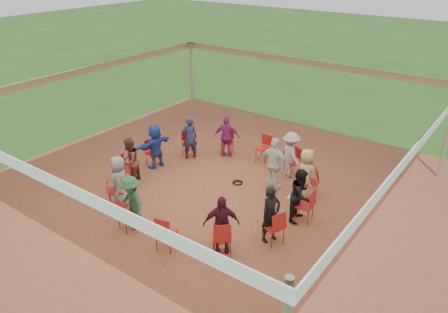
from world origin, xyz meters
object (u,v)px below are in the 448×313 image
Objects in this scene: chair_5 at (189,144)px; chair_9 at (128,214)px; person_seated_1 at (306,173)px; person_seated_9 at (221,224)px; person_seated_0 at (301,195)px; chair_11 at (222,237)px; person_seated_5 at (155,146)px; cable_coil at (238,183)px; person_seated_2 at (291,155)px; laptop at (294,195)px; chair_7 at (127,169)px; chair_0 at (304,206)px; chair_1 at (309,182)px; person_seated_7 at (119,181)px; person_seated_3 at (227,136)px; person_seated_6 at (130,161)px; chair_6 at (154,153)px; person_seated_8 at (131,203)px; chair_3 at (264,149)px; person_seated_10 at (271,214)px; person_seated_4 at (190,138)px; chair_4 at (227,143)px; chair_10 at (167,232)px; chair_2 at (293,162)px; chair_8 at (116,191)px; standing_person at (274,164)px; chair_12 at (273,227)px.

chair_9 is at bearing 55.38° from chair_5.
person_seated_1 is 1.00× the size of person_seated_9.
person_seated_9 is at bearing 152.31° from person_seated_0.
person_seated_1 reaches higher than chair_11.
cable_coil is (2.78, 0.63, -0.71)m from person_seated_5.
person_seated_2 reaches higher than laptop.
chair_0 is at bearing 83.08° from chair_7.
cable_coil is at bearing 71.71° from chair_1.
person_seated_9 reaches higher than chair_11.
person_seated_1 is 5.18m from person_seated_7.
person_seated_3 and person_seated_6 have the same top height.
person_seated_7 is 3.46m from person_seated_9.
person_seated_5 is (-1.38, -2.00, 0.00)m from person_seated_3.
person_seated_0 is 5.18m from person_seated_5.
chair_6 is at bearing 138.46° from chair_9.
chair_7 is 0.62× the size of person_seated_7.
cable_coil is at bearing 104.69° from person_seated_6.
person_seated_3 and person_seated_8 have the same top height.
chair_5 is 3.55m from person_seated_2.
chair_0 is 3.62m from chair_3.
person_seated_10 is at bearing 96.77° from chair_5.
person_seated_4 is (0.41, 2.45, 0.28)m from chair_7.
chair_1 is at bearing -90.00° from person_seated_1.
chair_4 is 0.62× the size of person_seated_7.
chair_10 is at bearing 69.23° from chair_5.
chair_1 is 1.31m from chair_2.
person_seated_4 reaches higher than chair_3.
person_seated_2 is at bearing 19.06° from chair_1.
chair_10 is (-0.62, -5.07, 0.00)m from chair_2.
chair_7 is at bearing 97.08° from person_seated_0.
chair_1 is 0.62× the size of person_seated_0.
chair_9 is at bearing 83.08° from chair_3.
cable_coil is (-1.54, 2.90, -0.71)m from person_seated_9.
chair_8 is 1.00× the size of chair_11.
chair_7 is 5.31m from person_seated_1.
chair_6 is 5.31m from person_seated_10.
standing_person is (3.93, 0.97, 0.37)m from chair_6.
chair_5 is 3.50m from standing_person.
person_seated_10 is (0.19, -2.48, 0.28)m from chair_1.
person_seated_2 reaches higher than chair_12.
person_seated_7 reaches higher than chair_8.
chair_12 is 2.83× the size of laptop.
chair_2 and chair_10 have the same top height.
person_seated_5 reaches higher than chair_6.
chair_9 is at bearing 8.63° from person_seated_7.
chair_9 and chair_10 have the same top height.
chair_4 is 5.10m from chair_9.
person_seated_4 is at bearing 13.85° from person_seated_3.
chair_11 is at bearing 69.23° from chair_6.
chair_6 is at bearing -90.00° from person_seated_5.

